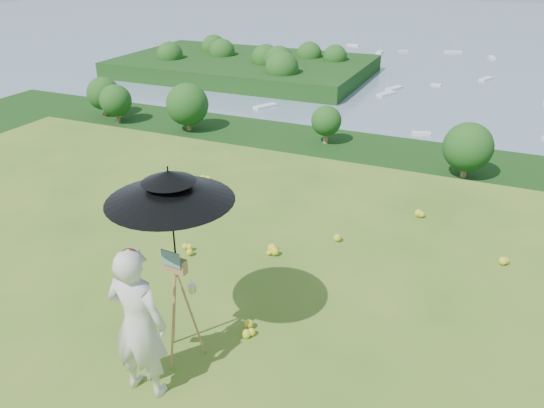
% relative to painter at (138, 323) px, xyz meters
% --- Properties ---
extents(ground, '(14.00, 14.00, 0.00)m').
position_rel_painter_xyz_m(ground, '(-1.58, 0.33, -0.87)').
color(ground, '#477722').
rests_on(ground, ground).
extents(forest_slope, '(140.00, 56.00, 22.00)m').
position_rel_painter_xyz_m(forest_slope, '(-1.58, 35.33, -29.87)').
color(forest_slope, '#13340E').
rests_on(forest_slope, bay_water).
extents(shoreline_tier, '(170.00, 28.00, 8.00)m').
position_rel_painter_xyz_m(shoreline_tier, '(-1.58, 75.33, -36.87)').
color(shoreline_tier, gray).
rests_on(shoreline_tier, bay_water).
extents(bay_water, '(700.00, 700.00, 0.00)m').
position_rel_painter_xyz_m(bay_water, '(-1.58, 240.33, -34.87)').
color(bay_water, '#7188A2').
rests_on(bay_water, ground).
extents(peninsula, '(90.00, 60.00, 12.00)m').
position_rel_painter_xyz_m(peninsula, '(-76.58, 155.33, -29.87)').
color(peninsula, '#13340E').
rests_on(peninsula, bay_water).
extents(slope_trees, '(110.00, 50.00, 6.00)m').
position_rel_painter_xyz_m(slope_trees, '(-1.58, 35.33, -15.87)').
color(slope_trees, '#1E4B16').
rests_on(slope_trees, forest_slope).
extents(harbor_town, '(110.00, 22.00, 5.00)m').
position_rel_painter_xyz_m(harbor_town, '(-1.58, 75.33, -30.37)').
color(harbor_town, silver).
rests_on(harbor_town, shoreline_tier).
extents(moored_boats, '(140.00, 140.00, 0.70)m').
position_rel_painter_xyz_m(moored_boats, '(-14.08, 161.33, -34.52)').
color(moored_boats, white).
rests_on(moored_boats, bay_water).
extents(wildflowers, '(10.00, 10.50, 0.12)m').
position_rel_painter_xyz_m(wildflowers, '(-1.58, 0.58, -0.81)').
color(wildflowers, yellow).
rests_on(wildflowers, ground).
extents(painter, '(0.66, 0.45, 1.75)m').
position_rel_painter_xyz_m(painter, '(0.00, 0.00, 0.00)').
color(painter, beige).
rests_on(painter, ground).
extents(field_easel, '(0.58, 0.58, 1.43)m').
position_rel_painter_xyz_m(field_easel, '(0.08, 0.61, -0.16)').
color(field_easel, '#98653F').
rests_on(field_easel, ground).
extents(sun_umbrella, '(1.45, 1.45, 1.18)m').
position_rel_painter_xyz_m(sun_umbrella, '(0.08, 0.64, 0.90)').
color(sun_umbrella, black).
rests_on(sun_umbrella, field_easel).
extents(painter_cap, '(0.21, 0.24, 0.10)m').
position_rel_painter_xyz_m(painter_cap, '(0.00, 0.00, 0.82)').
color(painter_cap, pink).
rests_on(painter_cap, painter).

